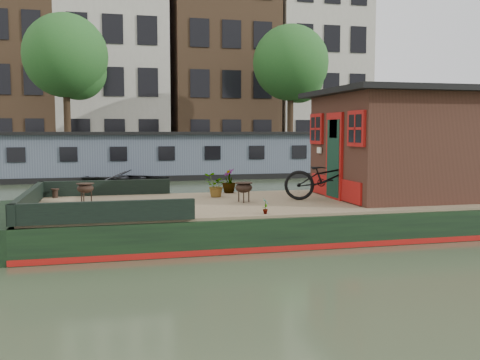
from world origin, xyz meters
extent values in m
plane|color=#2E3E27|center=(0.00, 0.00, 0.00)|extent=(120.00, 120.00, 0.00)
cube|color=black|center=(0.00, 0.00, 0.30)|extent=(12.00, 4.00, 0.60)
cylinder|color=black|center=(-6.00, 0.00, 0.30)|extent=(4.00, 4.00, 0.60)
cube|color=#9B110E|center=(0.00, 0.00, 0.06)|extent=(12.02, 4.02, 0.10)
cube|color=#877153|center=(0.00, 0.00, 0.62)|extent=(11.80, 3.80, 0.05)
cube|color=black|center=(-5.92, 0.00, 0.82)|extent=(0.12, 4.00, 0.35)
cube|color=black|center=(-4.50, 1.92, 0.82)|extent=(3.00, 0.12, 0.35)
cube|color=black|center=(-4.50, -1.92, 0.82)|extent=(3.00, 0.12, 0.35)
cube|color=black|center=(2.20, 0.00, 1.80)|extent=(3.50, 3.00, 2.30)
cube|color=black|center=(2.20, 0.00, 3.01)|extent=(4.00, 3.50, 0.12)
cube|color=#9B110E|center=(0.42, 0.00, 1.60)|extent=(0.06, 0.80, 1.90)
cube|color=black|center=(0.40, 0.00, 1.55)|extent=(0.04, 0.64, 1.70)
cube|color=#9B110E|center=(0.42, -1.05, 2.20)|extent=(0.06, 0.72, 0.72)
cube|color=#9B110E|center=(0.42, 1.05, 2.20)|extent=(0.06, 0.72, 0.72)
imported|color=black|center=(0.20, -0.21, 1.15)|extent=(2.02, 1.30, 1.00)
imported|color=maroon|center=(-2.07, 0.96, 0.92)|extent=(0.54, 0.49, 0.54)
imported|color=brown|center=(-1.58, 1.70, 0.95)|extent=(0.37, 0.37, 0.59)
imported|color=#975A2C|center=(-1.67, -1.70, 0.80)|extent=(0.16, 0.19, 0.30)
cylinder|color=black|center=(-5.60, 1.70, 0.75)|extent=(0.18, 0.18, 0.21)
cylinder|color=black|center=(-5.60, -1.31, 0.74)|extent=(0.16, 0.16, 0.19)
imported|color=black|center=(-3.70, 11.17, 0.36)|extent=(4.04, 3.38, 0.72)
cube|color=#4B5664|center=(0.00, 14.00, 1.00)|extent=(20.00, 4.00, 2.00)
cube|color=black|center=(0.00, 14.00, 2.05)|extent=(20.40, 4.40, 0.12)
cube|color=black|center=(0.00, 14.00, 0.12)|extent=(20.00, 4.05, 0.24)
cube|color=#47443F|center=(0.00, 20.50, 0.45)|extent=(60.00, 6.00, 0.90)
cube|color=brown|center=(-10.50, 27.50, 7.50)|extent=(6.00, 8.00, 15.00)
cube|color=#B7B2A3|center=(-4.00, 27.50, 8.25)|extent=(7.00, 8.00, 16.50)
cube|color=brown|center=(3.50, 27.50, 7.75)|extent=(7.00, 8.00, 15.50)
cube|color=#B7B2A3|center=(10.50, 27.50, 8.00)|extent=(6.50, 8.00, 16.00)
cylinder|color=#332316|center=(-6.50, 19.00, 2.90)|extent=(0.36, 0.36, 4.00)
sphere|color=#1A4F1C|center=(-6.50, 19.00, 6.10)|extent=(4.40, 4.40, 4.40)
sphere|color=#1A4F1C|center=(-5.90, 19.30, 5.30)|extent=(3.00, 3.00, 3.00)
cylinder|color=#332316|center=(6.00, 19.00, 2.90)|extent=(0.36, 0.36, 4.00)
sphere|color=#1A4F1C|center=(6.00, 19.00, 6.10)|extent=(4.40, 4.40, 4.40)
sphere|color=#1A4F1C|center=(6.60, 19.30, 5.30)|extent=(3.00, 3.00, 3.00)
camera|label=1|loc=(-4.41, -10.91, 2.15)|focal=40.00mm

